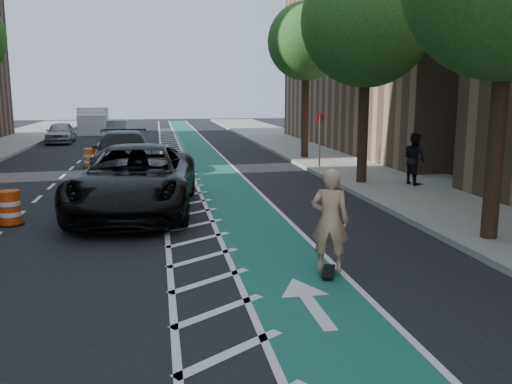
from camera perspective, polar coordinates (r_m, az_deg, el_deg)
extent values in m
plane|color=black|center=(11.26, -13.24, -7.20)|extent=(120.00, 120.00, 0.00)
cube|color=#1C6258|center=(21.12, -3.77, 1.29)|extent=(2.00, 90.00, 0.01)
cube|color=silver|center=(21.01, -7.84, 1.16)|extent=(1.40, 90.00, 0.01)
cube|color=gray|center=(22.77, 12.71, 1.90)|extent=(5.00, 90.00, 0.15)
cube|color=gray|center=(21.93, 6.80, 1.78)|extent=(0.12, 90.00, 0.16)
cylinder|color=#382619|center=(12.99, 23.74, 4.45)|extent=(0.36, 0.36, 4.40)
cylinder|color=#382619|center=(20.11, 10.94, 6.96)|extent=(0.36, 0.36, 4.40)
sphere|color=#1C511B|center=(20.22, 11.31, 17.19)|extent=(4.20, 4.20, 4.20)
cylinder|color=#382619|center=(27.71, 4.93, 8.01)|extent=(0.36, 0.36, 4.40)
sphere|color=#1C511B|center=(27.80, 5.05, 15.45)|extent=(4.20, 4.20, 4.20)
cylinder|color=#4C4C4C|center=(23.86, 6.72, 5.19)|extent=(0.08, 0.08, 2.40)
cube|color=red|center=(23.78, 6.77, 7.83)|extent=(0.35, 0.02, 0.35)
cube|color=black|center=(10.26, 7.64, -8.25)|extent=(0.48, 0.78, 0.03)
cylinder|color=black|center=(10.52, 7.30, -8.10)|extent=(0.05, 0.06, 0.06)
cylinder|color=black|center=(10.51, 8.15, -8.14)|extent=(0.05, 0.06, 0.06)
cylinder|color=black|center=(10.04, 7.09, -9.00)|extent=(0.05, 0.06, 0.06)
cylinder|color=black|center=(10.03, 7.98, -9.04)|extent=(0.05, 0.06, 0.06)
imported|color=tan|center=(9.99, 7.78, -2.96)|extent=(0.82, 0.68, 1.92)
imported|color=black|center=(15.68, -12.55, 1.35)|extent=(3.80, 7.09, 1.89)
imported|color=black|center=(23.25, -13.78, 4.01)|extent=(2.72, 6.13, 1.75)
imported|color=#A7A7AD|center=(38.69, -19.90, 5.91)|extent=(1.87, 4.24, 1.42)
imported|color=#5D5E63|center=(40.75, -14.48, 6.33)|extent=(1.56, 4.09, 1.33)
imported|color=black|center=(19.88, 16.33, 3.40)|extent=(0.85, 1.01, 1.83)
cube|color=silver|center=(47.78, -16.73, 7.27)|extent=(2.53, 3.54, 2.14)
cube|color=silver|center=(45.24, -16.89, 6.76)|extent=(2.23, 1.82, 1.60)
cylinder|color=black|center=(44.91, -18.13, 6.13)|extent=(0.31, 0.76, 0.75)
cylinder|color=black|center=(44.79, -15.66, 6.25)|extent=(0.31, 0.76, 0.75)
cylinder|color=black|center=(48.74, -17.76, 6.45)|extent=(0.31, 0.76, 0.75)
cylinder|color=black|center=(48.63, -15.49, 6.56)|extent=(0.31, 0.76, 0.75)
cylinder|color=#D83E0B|center=(15.22, -24.49, -1.53)|extent=(0.52, 0.52, 0.90)
cylinder|color=silver|center=(15.25, -24.45, -2.08)|extent=(0.53, 0.53, 0.12)
cylinder|color=silver|center=(15.19, -24.53, -1.06)|extent=(0.53, 0.53, 0.12)
cylinder|color=black|center=(15.31, -24.37, -3.10)|extent=(0.66, 0.66, 0.04)
cylinder|color=#D95B0B|center=(23.36, -16.24, 2.77)|extent=(0.47, 0.47, 0.81)
cylinder|color=silver|center=(23.38, -16.23, 2.44)|extent=(0.48, 0.48, 0.11)
cylinder|color=silver|center=(23.34, -16.26, 3.05)|extent=(0.48, 0.48, 0.11)
cylinder|color=black|center=(23.41, -16.20, 1.83)|extent=(0.59, 0.59, 0.04)
cylinder|color=orange|center=(25.57, -17.10, 3.43)|extent=(0.51, 0.51, 0.88)
cylinder|color=silver|center=(25.59, -17.08, 3.11)|extent=(0.52, 0.52, 0.12)
cylinder|color=silver|center=(25.56, -17.11, 3.71)|extent=(0.52, 0.52, 0.12)
cylinder|color=black|center=(25.63, -17.05, 2.50)|extent=(0.64, 0.64, 0.04)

